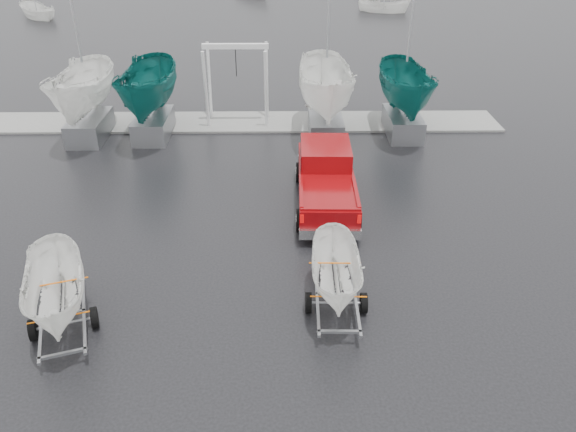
{
  "coord_description": "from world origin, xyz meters",
  "views": [
    {
      "loc": [
        3.64,
        -15.2,
        10.57
      ],
      "look_at": [
        3.83,
        1.03,
        1.2
      ],
      "focal_mm": 35.0,
      "sensor_mm": 36.0,
      "label": 1
    }
  ],
  "objects_px": {
    "pickup_truck": "(326,176)",
    "trailer_parked": "(47,252)",
    "boat_hoist": "(236,73)",
    "trailer_hitched": "(339,239)"
  },
  "relations": [
    {
      "from": "boat_hoist",
      "to": "trailer_hitched",
      "type": "bearing_deg",
      "value": -75.92
    },
    {
      "from": "pickup_truck",
      "to": "boat_hoist",
      "type": "distance_m",
      "value": 9.64
    },
    {
      "from": "trailer_parked",
      "to": "boat_hoist",
      "type": "relative_size",
      "value": 1.14
    },
    {
      "from": "trailer_hitched",
      "to": "boat_hoist",
      "type": "xyz_separation_m",
      "value": [
        -3.83,
        15.25,
        0.32
      ]
    },
    {
      "from": "trailer_parked",
      "to": "boat_hoist",
      "type": "height_order",
      "value": "trailer_parked"
    },
    {
      "from": "trailer_hitched",
      "to": "trailer_parked",
      "type": "bearing_deg",
      "value": -172.5
    },
    {
      "from": "pickup_truck",
      "to": "trailer_parked",
      "type": "xyz_separation_m",
      "value": [
        -7.78,
        -7.44,
        1.47
      ]
    },
    {
      "from": "trailer_parked",
      "to": "pickup_truck",
      "type": "bearing_deg",
      "value": 25.69
    },
    {
      "from": "pickup_truck",
      "to": "trailer_parked",
      "type": "distance_m",
      "value": 10.86
    },
    {
      "from": "trailer_parked",
      "to": "boat_hoist",
      "type": "distance_m",
      "value": 16.52
    }
  ]
}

